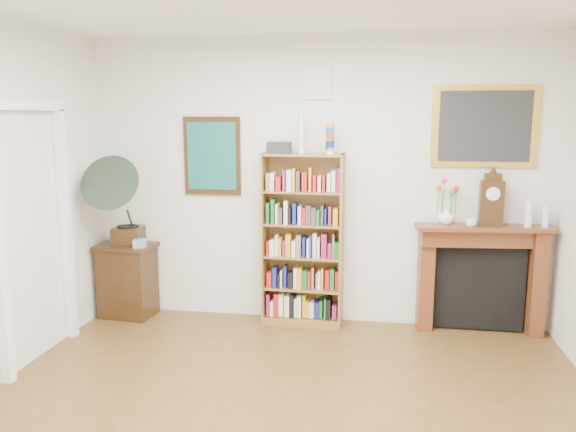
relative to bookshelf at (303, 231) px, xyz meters
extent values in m
cube|color=silver|center=(0.11, 0.16, 0.45)|extent=(4.50, 0.01, 2.80)
cube|color=white|center=(-2.09, -0.67, 0.10)|extent=(0.08, 0.08, 2.10)
cube|color=white|center=(-2.09, -1.14, 1.18)|extent=(0.08, 1.02, 0.08)
cube|color=black|center=(-0.94, 0.14, 0.70)|extent=(0.58, 0.03, 0.78)
cube|color=#125957|center=(-0.94, 0.12, 0.70)|extent=(0.50, 0.01, 0.67)
cube|color=white|center=(0.11, 0.14, 1.40)|extent=(0.26, 0.03, 0.30)
cube|color=silver|center=(0.11, 0.12, 1.40)|extent=(0.22, 0.01, 0.26)
cube|color=gold|center=(1.66, 0.14, 1.00)|extent=(0.95, 0.03, 0.75)
cube|color=#262628|center=(1.66, 0.12, 1.00)|extent=(0.82, 0.01, 0.65)
cube|color=brown|center=(-0.38, 0.00, -0.10)|extent=(0.03, 0.28, 1.69)
cube|color=brown|center=(0.38, 0.00, -0.10)|extent=(0.03, 0.28, 1.69)
cube|color=brown|center=(0.00, 0.00, 0.74)|extent=(0.79, 0.30, 0.02)
cube|color=brown|center=(0.00, 0.00, -0.91)|extent=(0.79, 0.30, 0.07)
cube|color=brown|center=(0.00, 0.13, -0.10)|extent=(0.78, 0.04, 1.69)
cube|color=brown|center=(0.00, 0.00, -0.58)|extent=(0.74, 0.28, 0.02)
cube|color=brown|center=(0.00, 0.00, -0.26)|extent=(0.74, 0.28, 0.02)
cube|color=brown|center=(0.00, 0.00, 0.06)|extent=(0.74, 0.28, 0.02)
cube|color=brown|center=(0.00, 0.00, 0.38)|extent=(0.74, 0.28, 0.02)
cube|color=black|center=(-1.81, -0.06, -0.57)|extent=(0.59, 0.45, 0.76)
cube|color=#522313|center=(1.19, 0.05, -0.44)|extent=(0.15, 0.20, 1.01)
cube|color=#522313|center=(2.20, 0.05, -0.44)|extent=(0.15, 0.20, 1.01)
cube|color=#522313|center=(1.69, 0.05, -0.02)|extent=(1.16, 0.29, 0.17)
cube|color=#522313|center=(1.69, 0.01, 0.08)|extent=(1.26, 0.41, 0.04)
cube|color=black|center=(1.69, 0.10, -0.52)|extent=(0.84, 0.09, 0.81)
cube|color=black|center=(-1.80, -0.02, -0.10)|extent=(0.31, 0.31, 0.17)
cylinder|color=black|center=(-1.80, -0.02, -0.01)|extent=(0.24, 0.24, 0.01)
cone|color=#2D4135|center=(-1.80, -0.19, 0.37)|extent=(0.63, 0.75, 0.72)
cube|color=#ADAFBA|center=(-1.61, -0.16, -0.15)|extent=(0.14, 0.14, 0.08)
cube|color=black|center=(1.74, 0.02, 0.31)|extent=(0.21, 0.12, 0.42)
cylinder|color=white|center=(1.74, -0.04, 0.41)|extent=(0.12, 0.01, 0.12)
cube|color=black|center=(1.74, 0.02, 0.55)|extent=(0.15, 0.10, 0.08)
imported|color=white|center=(1.35, 0.04, 0.18)|extent=(0.20, 0.20, 0.16)
imported|color=silver|center=(1.56, -0.07, 0.14)|extent=(0.10, 0.10, 0.08)
cylinder|color=silver|center=(2.07, 0.01, 0.22)|extent=(0.07, 0.07, 0.24)
cylinder|color=silver|center=(2.22, 0.03, 0.20)|extent=(0.06, 0.06, 0.20)
camera|label=1|loc=(0.71, -5.30, 1.10)|focal=35.00mm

